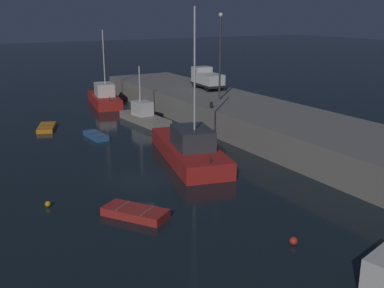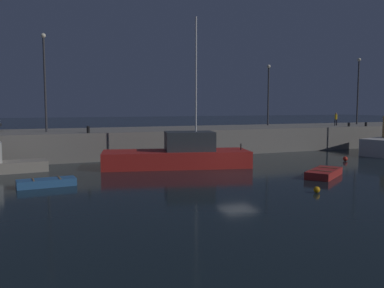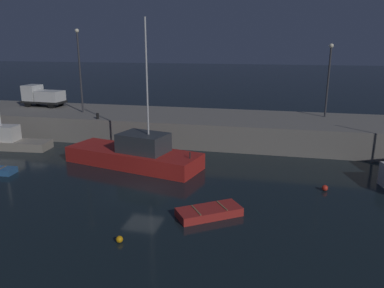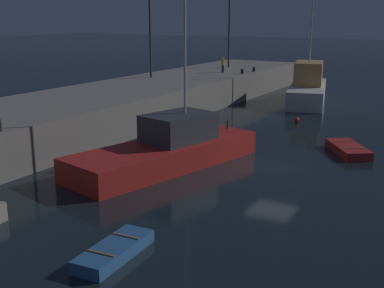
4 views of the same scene
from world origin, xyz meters
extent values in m
plane|color=black|center=(0.00, 0.00, 0.00)|extent=(320.00, 320.00, 0.00)
cube|color=gray|center=(0.00, 15.48, 1.27)|extent=(71.17, 9.39, 2.55)
cube|color=gray|center=(-16.29, 7.55, 0.40)|extent=(7.76, 2.85, 0.80)
cube|color=silver|center=(-16.71, 7.52, 1.54)|extent=(2.31, 1.81, 1.47)
cylinder|color=silver|center=(-17.16, 7.48, 4.14)|extent=(0.14, 0.14, 3.73)
cylinder|color=#262626|center=(-19.77, 7.24, 1.05)|extent=(0.10, 0.10, 0.50)
cube|color=red|center=(-2.74, 5.36, 0.66)|extent=(12.25, 6.33, 1.33)
cube|color=#33383D|center=(-1.69, 5.10, 2.09)|extent=(4.40, 3.52, 1.53)
cylinder|color=silver|center=(-1.17, 4.98, 7.40)|extent=(0.14, 0.14, 9.09)
cylinder|color=#262626|center=(2.50, 4.09, 1.58)|extent=(0.10, 0.10, 0.50)
cube|color=red|center=(-27.96, 7.21, 0.63)|extent=(9.29, 4.50, 1.25)
cube|color=silver|center=(-27.58, 7.14, 2.05)|extent=(3.42, 2.67, 1.60)
cylinder|color=silver|center=(-26.80, 7.00, 6.15)|extent=(0.14, 0.14, 6.59)
cylinder|color=#262626|center=(-23.92, 6.49, 1.50)|extent=(0.10, 0.10, 0.50)
cube|color=#B22823|center=(5.27, -2.80, 0.25)|extent=(4.08, 3.50, 0.51)
cube|color=olive|center=(5.97, -2.32, 0.53)|extent=(0.89, 1.24, 0.04)
cube|color=olive|center=(4.58, -3.27, 0.53)|extent=(0.89, 1.24, 0.04)
cube|color=#2D6099|center=(-12.84, 0.92, 0.23)|extent=(3.52, 1.46, 0.47)
cube|color=olive|center=(-12.08, 0.98, 0.49)|extent=(0.16, 1.10, 0.04)
cube|color=olive|center=(-13.59, 0.87, 0.49)|extent=(0.16, 1.10, 0.04)
cube|color=orange|center=(-18.56, -2.34, 0.21)|extent=(3.94, 2.70, 0.42)
cube|color=olive|center=(-17.80, -2.62, 0.44)|extent=(0.56, 1.33, 0.04)
cube|color=olive|center=(-19.31, -2.06, 0.44)|extent=(0.56, 1.33, 0.04)
sphere|color=red|center=(12.50, 2.91, 0.21)|extent=(0.42, 0.42, 0.42)
sphere|color=orange|center=(1.28, -6.90, 0.19)|extent=(0.37, 0.37, 0.37)
cylinder|color=#38383D|center=(-12.16, 14.46, 6.81)|extent=(0.20, 0.20, 8.53)
sphere|color=#F9EFCC|center=(-12.16, 14.46, 11.26)|extent=(0.44, 0.44, 0.44)
cylinder|color=black|center=(-20.39, 16.25, 3.00)|extent=(0.92, 0.34, 0.90)
cylinder|color=black|center=(-20.27, 18.04, 3.00)|extent=(0.92, 0.34, 0.90)
cylinder|color=black|center=(-17.13, 16.04, 3.00)|extent=(0.92, 0.34, 0.90)
cylinder|color=black|center=(-17.01, 17.83, 3.00)|extent=(0.92, 0.34, 0.90)
cube|color=black|center=(-18.70, 17.04, 3.12)|extent=(5.23, 2.46, 0.25)
cube|color=silver|center=(-20.23, 17.14, 4.17)|extent=(1.77, 2.23, 1.84)
cube|color=silver|center=(-17.78, 16.98, 3.85)|extent=(3.09, 2.32, 1.21)
cylinder|color=black|center=(-8.82, 11.32, 2.84)|extent=(0.28, 0.28, 0.60)
camera|label=1|loc=(28.54, -12.38, 11.57)|focal=43.34mm
camera|label=2|loc=(-13.84, -25.07, 4.91)|focal=37.78mm
camera|label=3|loc=(8.86, -23.22, 10.10)|focal=35.22mm
camera|label=4|loc=(-25.59, -9.58, 8.23)|focal=47.66mm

